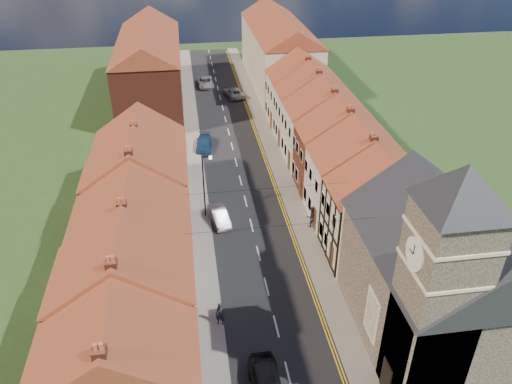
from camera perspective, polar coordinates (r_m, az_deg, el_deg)
The scene contains 24 objects.
road at distance 54.10m, azimuth -2.29°, elevation 3.41°, with size 7.00×90.00×0.02m, color black.
pavement_left at distance 53.86m, azimuth -6.96°, elevation 3.12°, with size 1.80×90.00×0.12m, color gray.
pavement_right at distance 54.65m, azimuth 2.30°, elevation 3.78°, with size 1.80×90.00×0.12m, color gray.
church at distance 31.87m, azimuth 20.47°, elevation -8.51°, with size 11.25×14.25×15.20m.
cottage_r_tudor at distance 39.37m, azimuth 14.05°, elevation -1.64°, with size 8.30×5.20×9.00m.
cottage_r_white_near at distance 43.67m, azimuth 11.62°, elevation 2.17°, with size 8.30×6.00×9.00m.
cottage_r_cream_mid at distance 48.19m, azimuth 9.59°, elevation 5.27°, with size 8.30×5.20×9.00m.
cottage_r_pink at distance 52.87m, azimuth 7.90°, elevation 7.81°, with size 8.30×6.00×9.00m.
cottage_r_white_far at distance 57.68m, azimuth 6.47°, elevation 9.94°, with size 8.30×5.20×9.00m.
cottage_r_cream_far at distance 62.59m, azimuth 5.25°, elevation 11.73°, with size 8.30×6.00×9.00m.
cottage_l_brick_near at distance 27.48m, azimuth -15.48°, elevation -19.69°, with size 8.30×5.70×8.80m.
cottage_l_cream at distance 31.37m, azimuth -14.62°, elevation -11.32°, with size 8.30×6.30×9.10m.
cottage_l_white at distance 36.44m, azimuth -13.87°, elevation -4.74°, with size 8.30×6.90×8.80m.
cottage_l_brick_mid at distance 41.46m, azimuth -13.39°, elevation 0.35°, with size 8.30×5.70×9.10m.
cottage_l_pink at distance 46.62m, azimuth -12.99°, elevation 3.80°, with size 8.30×6.30×8.80m.
block_right_far at distance 76.63m, azimuth 2.61°, elevation 16.11°, with size 8.30×24.20×10.50m.
block_left_far at distance 70.63m, azimuth -12.06°, elevation 14.16°, with size 8.30×24.20×10.50m.
lamppost at distance 43.43m, azimuth -5.90°, elevation 1.09°, with size 0.88×0.15×6.00m.
car_mid at distance 44.13m, azimuth -4.23°, elevation -2.76°, with size 1.30×3.72×1.23m, color #ACADB4.
car_far at distance 57.21m, azimuth -5.96°, elevation 5.55°, with size 1.69×4.15×1.20m, color navy.
car_distant at distance 76.73m, azimuth -5.78°, elevation 12.38°, with size 2.16×4.69×1.30m, color #AEB0B6.
pedestrian_left at distance 34.34m, azimuth -4.11°, elevation -13.75°, with size 0.63×0.42×1.73m, color black.
pedestrian_right at distance 43.37m, azimuth 6.36°, elevation -2.82°, with size 0.93×0.73×1.92m, color #282220.
car_distant_b at distance 72.27m, azimuth -2.59°, elevation 11.30°, with size 2.16×4.68×1.30m, color #A8A9B0.
Camera 1 is at (-4.90, -17.62, 25.21)m, focal length 35.00 mm.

